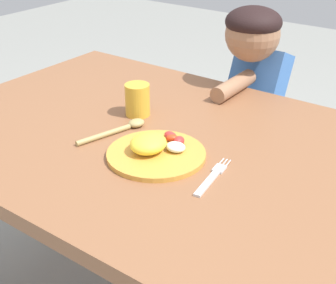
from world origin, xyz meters
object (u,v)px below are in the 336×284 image
at_px(plate, 155,150).
at_px(drinking_cup, 137,100).
at_px(person, 253,114).
at_px(fork, 212,177).
at_px(spoon, 122,128).

distance_m(plate, drinking_cup, 0.26).
bearing_deg(person, fork, 108.28).
xyz_separation_m(spoon, person, (0.12, 0.60, -0.15)).
height_order(fork, person, person).
distance_m(spoon, drinking_cup, 0.12).
bearing_deg(drinking_cup, person, 72.90).
relative_size(plate, person, 0.27).
bearing_deg(plate, fork, -2.79).
bearing_deg(person, spoon, 79.13).
relative_size(plate, drinking_cup, 2.63).
xyz_separation_m(fork, drinking_cup, (-0.37, 0.18, 0.05)).
bearing_deg(drinking_cup, fork, -25.68).
xyz_separation_m(plate, fork, (0.17, -0.01, -0.01)).
bearing_deg(drinking_cup, spoon, -73.11).
bearing_deg(spoon, person, 4.86).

